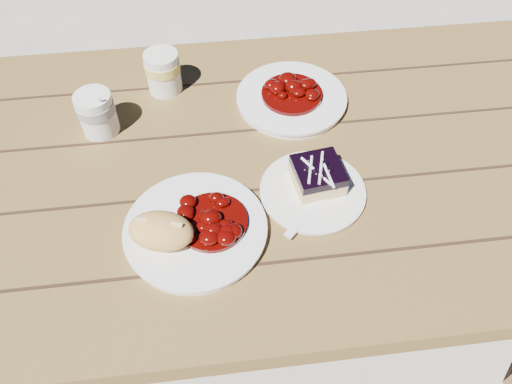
{
  "coord_description": "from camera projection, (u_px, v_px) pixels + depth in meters",
  "views": [
    {
      "loc": [
        0.07,
        -0.66,
        1.48
      ],
      "look_at": [
        0.14,
        -0.13,
        0.81
      ],
      "focal_mm": 35.0,
      "sensor_mm": 36.0,
      "label": 1
    }
  ],
  "objects": [
    {
      "name": "coffee_cup",
      "position": [
        97.0,
        114.0,
        1.0
      ],
      "size": [
        0.07,
        0.07,
        0.09
      ],
      "primitive_type": "cylinder",
      "color": "white",
      "rests_on": "picnic_table"
    },
    {
      "name": "fork_dessert",
      "position": [
        308.0,
        214.0,
        0.89
      ],
      "size": [
        0.13,
        0.13,
        0.0
      ],
      "primitive_type": null,
      "rotation": [
        0.0,
        0.0,
        -0.8
      ],
      "color": "white",
      "rests_on": "dessert_plate"
    },
    {
      "name": "ground",
      "position": [
        207.0,
        324.0,
        1.57
      ],
      "size": [
        60.0,
        60.0,
        0.0
      ],
      "primitive_type": "plane",
      "color": "#AFA99E",
      "rests_on": "ground"
    },
    {
      "name": "main_plate",
      "position": [
        196.0,
        230.0,
        0.87
      ],
      "size": [
        0.25,
        0.25,
        0.02
      ],
      "primitive_type": "cylinder",
      "color": "white",
      "rests_on": "picnic_table"
    },
    {
      "name": "second_cup",
      "position": [
        163.0,
        72.0,
        1.09
      ],
      "size": [
        0.07,
        0.07,
        0.09
      ],
      "primitive_type": "cylinder",
      "color": "white",
      "rests_on": "picnic_table"
    },
    {
      "name": "bread_roll",
      "position": [
        161.0,
        231.0,
        0.83
      ],
      "size": [
        0.13,
        0.1,
        0.06
      ],
      "primitive_type": "ellipsoid",
      "rotation": [
        0.0,
        0.0,
        -0.27
      ],
      "color": "#E0A956",
      "rests_on": "main_plate"
    },
    {
      "name": "picnic_table",
      "position": [
        187.0,
        214.0,
        1.11
      ],
      "size": [
        2.0,
        1.55,
        0.75
      ],
      "color": "brown",
      "rests_on": "ground"
    },
    {
      "name": "goulash_stew",
      "position": [
        211.0,
        217.0,
        0.86
      ],
      "size": [
        0.12,
        0.12,
        0.04
      ],
      "primitive_type": null,
      "color": "#490402",
      "rests_on": "main_plate"
    },
    {
      "name": "dessert_plate",
      "position": [
        313.0,
        192.0,
        0.93
      ],
      "size": [
        0.19,
        0.19,
        0.01
      ],
      "primitive_type": "cylinder",
      "color": "white",
      "rests_on": "picnic_table"
    },
    {
      "name": "second_plate",
      "position": [
        291.0,
        99.0,
        1.09
      ],
      "size": [
        0.23,
        0.23,
        0.02
      ],
      "primitive_type": "cylinder",
      "color": "white",
      "rests_on": "picnic_table"
    },
    {
      "name": "blueberry_cake",
      "position": [
        318.0,
        175.0,
        0.92
      ],
      "size": [
        0.1,
        0.1,
        0.05
      ],
      "rotation": [
        0.0,
        0.0,
        0.13
      ],
      "color": "#E6C37D",
      "rests_on": "dessert_plate"
    },
    {
      "name": "second_stew",
      "position": [
        292.0,
        88.0,
        1.07
      ],
      "size": [
        0.13,
        0.13,
        0.04
      ],
      "primitive_type": null,
      "color": "#490402",
      "rests_on": "second_plate"
    }
  ]
}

